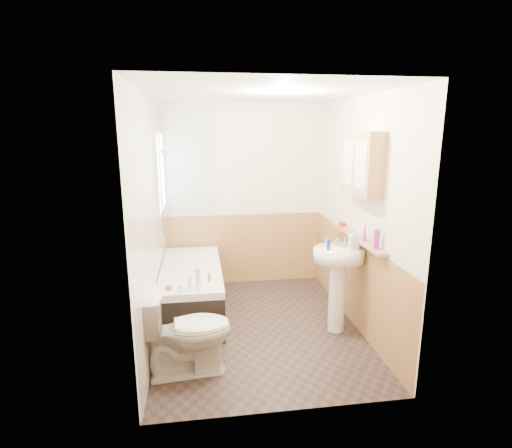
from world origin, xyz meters
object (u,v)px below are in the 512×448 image
object	(u,v)px
bathtub	(192,288)
sink	(338,272)
toilet	(186,331)
medicine_cabinet	(362,163)
pine_shelf	(357,237)

from	to	relation	value
bathtub	sink	world-z (taller)	sink
bathtub	sink	bearing A→B (deg)	-23.91
bathtub	toilet	distance (m)	1.26
toilet	medicine_cabinet	distance (m)	2.33
sink	pine_shelf	size ratio (longest dim) A/B	0.84
pine_shelf	medicine_cabinet	size ratio (longest dim) A/B	1.84
toilet	medicine_cabinet	bearing A→B (deg)	-79.01
sink	pine_shelf	bearing A→B (deg)	20.58
bathtub	pine_shelf	distance (m)	2.03
medicine_cabinet	sink	bearing A→B (deg)	162.99
pine_shelf	bathtub	bearing A→B (deg)	159.40
bathtub	pine_shelf	size ratio (longest dim) A/B	1.31
toilet	sink	world-z (taller)	sink
toilet	medicine_cabinet	size ratio (longest dim) A/B	1.19
medicine_cabinet	bathtub	bearing A→B (deg)	156.74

